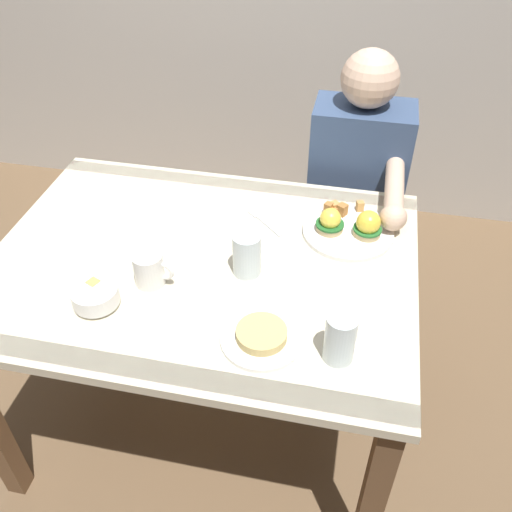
{
  "coord_description": "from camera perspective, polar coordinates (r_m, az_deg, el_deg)",
  "views": [
    {
      "loc": [
        0.4,
        -1.14,
        1.77
      ],
      "look_at": [
        0.16,
        0.0,
        0.78
      ],
      "focal_mm": 39.27,
      "sensor_mm": 36.0,
      "label": 1
    }
  ],
  "objects": [
    {
      "name": "water_glass_far",
      "position": [
        1.31,
        8.52,
        -8.54
      ],
      "size": [
        0.07,
        0.07,
        0.13
      ],
      "color": "silver",
      "rests_on": "dining_table"
    },
    {
      "name": "dining_table",
      "position": [
        1.66,
        -5.36,
        -3.13
      ],
      "size": [
        1.2,
        0.9,
        0.74
      ],
      "color": "beige",
      "rests_on": "ground_plane"
    },
    {
      "name": "fruit_bowl",
      "position": [
        1.49,
        -16.03,
        -3.97
      ],
      "size": [
        0.12,
        0.12,
        0.06
      ],
      "color": "white",
      "rests_on": "dining_table"
    },
    {
      "name": "coffee_mug",
      "position": [
        1.5,
        -10.79,
        -1.26
      ],
      "size": [
        0.11,
        0.08,
        0.09
      ],
      "color": "white",
      "rests_on": "dining_table"
    },
    {
      "name": "ground_plane",
      "position": [
        2.14,
        -4.3,
        -15.54
      ],
      "size": [
        6.0,
        6.0,
        0.0
      ],
      "primitive_type": "plane",
      "color": "brown"
    },
    {
      "name": "eggs_benedict_plate",
      "position": [
        1.68,
        9.45,
        2.94
      ],
      "size": [
        0.27,
        0.27,
        0.09
      ],
      "color": "white",
      "rests_on": "dining_table"
    },
    {
      "name": "side_plate",
      "position": [
        1.36,
        0.56,
        -8.21
      ],
      "size": [
        0.2,
        0.2,
        0.04
      ],
      "color": "white",
      "rests_on": "dining_table"
    },
    {
      "name": "diner_person",
      "position": [
        2.07,
        10.18,
        6.89
      ],
      "size": [
        0.34,
        0.54,
        1.14
      ],
      "color": "#33333D",
      "rests_on": "ground_plane"
    },
    {
      "name": "water_glass_near",
      "position": [
        1.5,
        -0.94,
        -0.02
      ],
      "size": [
        0.08,
        0.08,
        0.13
      ],
      "color": "silver",
      "rests_on": "dining_table"
    },
    {
      "name": "fork",
      "position": [
        1.72,
        0.78,
        3.55
      ],
      "size": [
        0.12,
        0.12,
        0.0
      ],
      "color": "silver",
      "rests_on": "dining_table"
    }
  ]
}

